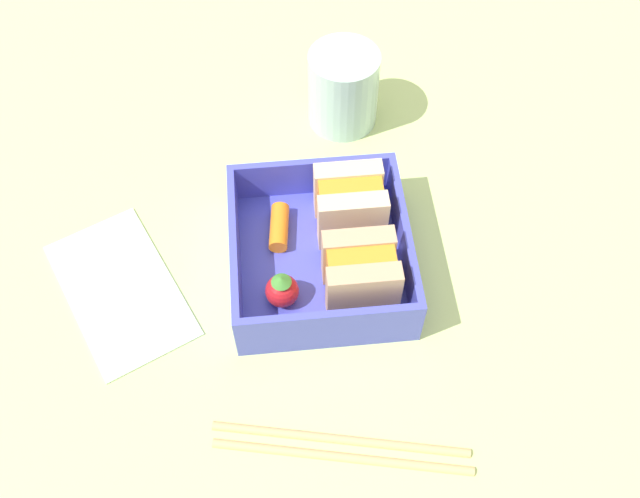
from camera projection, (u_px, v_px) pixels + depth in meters
ground_plane at (320, 273)px, 61.41cm from camera, size 120.00×120.00×2.00cm
bento_tray at (320, 263)px, 60.08cm from camera, size 15.34×14.43×1.20cm
bento_rim at (320, 246)px, 57.95cm from camera, size 15.34×14.43×3.93cm
sandwich_left at (350, 205)px, 59.35cm from camera, size 5.00×5.68×5.41cm
sandwich_center_left at (360, 273)px, 55.62cm from camera, size 5.00×5.68×5.41cm
carrot_stick_far_left at (279, 227)px, 60.43cm from camera, size 4.40×2.04×1.57cm
strawberry_far_left at (282, 290)px, 56.21cm from camera, size 2.69×2.69×3.29cm
chopstick_pair at (340, 447)px, 51.60cm from camera, size 5.93×19.01×0.70cm
drinking_glass at (343, 89)px, 66.98cm from camera, size 6.63×6.63×7.75cm
folded_napkin at (120, 289)px, 59.13cm from camera, size 16.80×13.77×0.40cm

